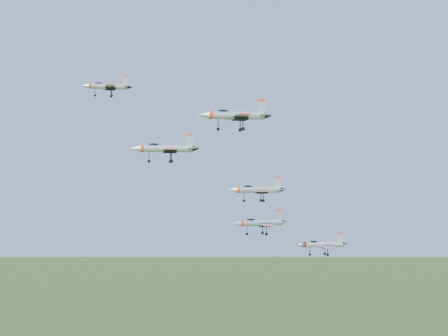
{
  "coord_description": "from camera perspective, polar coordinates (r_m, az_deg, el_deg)",
  "views": [
    {
      "loc": [
        -6.82,
        -122.33,
        134.35
      ],
      "look_at": [
        2.91,
        -1.51,
        135.37
      ],
      "focal_mm": 50.0,
      "sensor_mm": 36.0,
      "label": 1
    }
  ],
  "objects": [
    {
      "name": "jet_left_high",
      "position": [
        124.98,
        -5.48,
        1.81
      ],
      "size": [
        14.06,
        11.68,
        3.76
      ],
      "rotation": [
        0.0,
        0.0,
        0.1
      ],
      "color": "#AFB4BC"
    },
    {
      "name": "jet_lead",
      "position": [
        133.31,
        -10.7,
        7.36
      ],
      "size": [
        10.77,
        9.02,
        2.88
      ],
      "rotation": [
        0.0,
        0.0,
        0.17
      ],
      "color": "#AFB4BC"
    },
    {
      "name": "jet_trail",
      "position": [
        126.23,
        8.89,
        -6.91
      ],
      "size": [
        10.75,
        8.86,
        2.88
      ],
      "rotation": [
        0.0,
        0.0,
        0.04
      ],
      "color": "#AFB4BC"
    },
    {
      "name": "jet_right_high",
      "position": [
        103.28,
        0.96,
        4.86
      ],
      "size": [
        12.66,
        10.5,
        3.38
      ],
      "rotation": [
        0.0,
        0.0,
        0.1
      ],
      "color": "#AFB4BC"
    },
    {
      "name": "jet_right_low",
      "position": [
        112.57,
        3.23,
        -4.99
      ],
      "size": [
        10.72,
        9.05,
        2.89
      ],
      "rotation": [
        0.0,
        0.0,
        0.23
      ],
      "color": "#AFB4BC"
    },
    {
      "name": "jet_left_low",
      "position": [
        134.24,
        3.0,
        -1.97
      ],
      "size": [
        12.94,
        10.74,
        3.46
      ],
      "rotation": [
        0.0,
        0.0,
        0.1
      ],
      "color": "#AFB4BC"
    }
  ]
}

